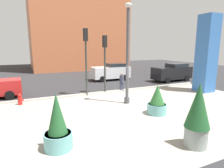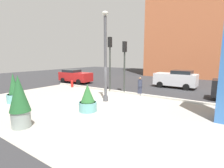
{
  "view_description": "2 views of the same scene",
  "coord_description": "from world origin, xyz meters",
  "px_view_note": "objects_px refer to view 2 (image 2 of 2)",
  "views": [
    {
      "loc": [
        -5.99,
        -10.66,
        3.69
      ],
      "look_at": [
        -0.64,
        0.98,
        1.17
      ],
      "focal_mm": 30.52,
      "sensor_mm": 36.0,
      "label": 1
    },
    {
      "loc": [
        7.22,
        -9.69,
        3.21
      ],
      "look_at": [
        -0.54,
        1.56,
        1.02
      ],
      "focal_mm": 27.05,
      "sensor_mm": 36.0,
      "label": 2
    }
  ],
  "objects_px": {
    "lamp_post": "(105,59)",
    "potted_plant_near_left": "(20,101)",
    "potted_plant_curbside": "(88,100)",
    "pedestrian_on_sidewalk": "(140,85)",
    "potted_plant_near_right": "(14,91)",
    "traffic_light_corner": "(110,56)",
    "fire_hydrant": "(72,84)",
    "traffic_light_far_side": "(125,59)",
    "car_curb_west": "(75,76)",
    "car_passing_lane": "(176,79)"
  },
  "relations": [
    {
      "from": "lamp_post",
      "to": "potted_plant_near_left",
      "type": "xyz_separation_m",
      "value": [
        -0.39,
        -5.96,
        -1.81
      ]
    },
    {
      "from": "fire_hydrant",
      "to": "pedestrian_on_sidewalk",
      "type": "bearing_deg",
      "value": 4.21
    },
    {
      "from": "traffic_light_far_side",
      "to": "car_curb_west",
      "type": "distance_m",
      "value": 8.77
    },
    {
      "from": "potted_plant_curbside",
      "to": "pedestrian_on_sidewalk",
      "type": "distance_m",
      "value": 5.66
    },
    {
      "from": "car_curb_west",
      "to": "car_passing_lane",
      "type": "height_order",
      "value": "car_passing_lane"
    },
    {
      "from": "traffic_light_far_side",
      "to": "car_curb_west",
      "type": "height_order",
      "value": "traffic_light_far_side"
    },
    {
      "from": "lamp_post",
      "to": "traffic_light_far_side",
      "type": "bearing_deg",
      "value": 94.83
    },
    {
      "from": "traffic_light_corner",
      "to": "car_curb_west",
      "type": "bearing_deg",
      "value": 163.96
    },
    {
      "from": "lamp_post",
      "to": "car_passing_lane",
      "type": "relative_size",
      "value": 1.48
    },
    {
      "from": "potted_plant_near_left",
      "to": "fire_hydrant",
      "type": "bearing_deg",
      "value": 125.25
    },
    {
      "from": "potted_plant_near_left",
      "to": "fire_hydrant",
      "type": "xyz_separation_m",
      "value": [
        -6.03,
        8.54,
        -0.88
      ]
    },
    {
      "from": "lamp_post",
      "to": "car_passing_lane",
      "type": "bearing_deg",
      "value": 72.26
    },
    {
      "from": "potted_plant_curbside",
      "to": "potted_plant_near_right",
      "type": "xyz_separation_m",
      "value": [
        -5.6,
        -1.52,
        0.15
      ]
    },
    {
      "from": "lamp_post",
      "to": "potted_plant_near_right",
      "type": "bearing_deg",
      "value": -141.8
    },
    {
      "from": "car_passing_lane",
      "to": "potted_plant_near_left",
      "type": "bearing_deg",
      "value": -102.21
    },
    {
      "from": "potted_plant_curbside",
      "to": "potted_plant_near_right",
      "type": "height_order",
      "value": "potted_plant_near_right"
    },
    {
      "from": "potted_plant_near_right",
      "to": "car_passing_lane",
      "type": "distance_m",
      "value": 14.92
    },
    {
      "from": "lamp_post",
      "to": "traffic_light_corner",
      "type": "xyz_separation_m",
      "value": [
        -1.79,
        3.09,
        0.27
      ]
    },
    {
      "from": "fire_hydrant",
      "to": "potted_plant_curbside",
      "type": "bearing_deg",
      "value": -36.03
    },
    {
      "from": "potted_plant_curbside",
      "to": "traffic_light_corner",
      "type": "xyz_separation_m",
      "value": [
        -2.31,
        5.56,
        2.62
      ]
    },
    {
      "from": "potted_plant_near_left",
      "to": "potted_plant_curbside",
      "type": "distance_m",
      "value": 3.64
    },
    {
      "from": "traffic_light_corner",
      "to": "car_curb_west",
      "type": "height_order",
      "value": "traffic_light_corner"
    },
    {
      "from": "car_passing_lane",
      "to": "pedestrian_on_sidewalk",
      "type": "relative_size",
      "value": 2.73
    },
    {
      "from": "potted_plant_near_right",
      "to": "fire_hydrant",
      "type": "relative_size",
      "value": 2.81
    },
    {
      "from": "car_curb_west",
      "to": "car_passing_lane",
      "type": "relative_size",
      "value": 1.03
    },
    {
      "from": "lamp_post",
      "to": "fire_hydrant",
      "type": "xyz_separation_m",
      "value": [
        -6.42,
        2.58,
        -2.7
      ]
    },
    {
      "from": "fire_hydrant",
      "to": "car_passing_lane",
      "type": "distance_m",
      "value": 11.06
    },
    {
      "from": "potted_plant_near_right",
      "to": "pedestrian_on_sidewalk",
      "type": "bearing_deg",
      "value": 48.45
    },
    {
      "from": "potted_plant_near_left",
      "to": "traffic_light_far_side",
      "type": "xyz_separation_m",
      "value": [
        0.13,
        9.09,
        1.79
      ]
    },
    {
      "from": "traffic_light_corner",
      "to": "car_passing_lane",
      "type": "distance_m",
      "value": 7.61
    },
    {
      "from": "potted_plant_near_left",
      "to": "pedestrian_on_sidewalk",
      "type": "bearing_deg",
      "value": 79.79
    },
    {
      "from": "potted_plant_curbside",
      "to": "fire_hydrant",
      "type": "xyz_separation_m",
      "value": [
        -6.94,
        5.05,
        -0.35
      ]
    },
    {
      "from": "lamp_post",
      "to": "potted_plant_near_right",
      "type": "relative_size",
      "value": 2.99
    },
    {
      "from": "potted_plant_near_left",
      "to": "potted_plant_curbside",
      "type": "height_order",
      "value": "potted_plant_near_left"
    },
    {
      "from": "pedestrian_on_sidewalk",
      "to": "fire_hydrant",
      "type": "bearing_deg",
      "value": -175.79
    },
    {
      "from": "lamp_post",
      "to": "potted_plant_near_right",
      "type": "distance_m",
      "value": 6.83
    },
    {
      "from": "lamp_post",
      "to": "potted_plant_curbside",
      "type": "bearing_deg",
      "value": -78.13
    },
    {
      "from": "potted_plant_near_right",
      "to": "traffic_light_far_side",
      "type": "bearing_deg",
      "value": 55.95
    },
    {
      "from": "traffic_light_corner",
      "to": "car_passing_lane",
      "type": "xyz_separation_m",
      "value": [
        4.57,
        5.6,
        -2.4
      ]
    },
    {
      "from": "potted_plant_near_right",
      "to": "traffic_light_far_side",
      "type": "distance_m",
      "value": 8.87
    },
    {
      "from": "car_curb_west",
      "to": "pedestrian_on_sidewalk",
      "type": "relative_size",
      "value": 2.81
    },
    {
      "from": "traffic_light_corner",
      "to": "pedestrian_on_sidewalk",
      "type": "height_order",
      "value": "traffic_light_corner"
    },
    {
      "from": "fire_hydrant",
      "to": "pedestrian_on_sidewalk",
      "type": "xyz_separation_m",
      "value": [
        7.67,
        0.56,
        0.49
      ]
    },
    {
      "from": "potted_plant_curbside",
      "to": "traffic_light_far_side",
      "type": "xyz_separation_m",
      "value": [
        -0.78,
        5.6,
        2.33
      ]
    },
    {
      "from": "pedestrian_on_sidewalk",
      "to": "lamp_post",
      "type": "bearing_deg",
      "value": -111.68
    },
    {
      "from": "potted_plant_curbside",
      "to": "traffic_light_corner",
      "type": "height_order",
      "value": "traffic_light_corner"
    },
    {
      "from": "potted_plant_near_left",
      "to": "pedestrian_on_sidewalk",
      "type": "relative_size",
      "value": 1.57
    },
    {
      "from": "potted_plant_near_right",
      "to": "pedestrian_on_sidewalk",
      "type": "relative_size",
      "value": 1.35
    },
    {
      "from": "potted_plant_curbside",
      "to": "pedestrian_on_sidewalk",
      "type": "xyz_separation_m",
      "value": [
        0.73,
        5.62,
        0.14
      ]
    },
    {
      "from": "traffic_light_far_side",
      "to": "fire_hydrant",
      "type": "bearing_deg",
      "value": -174.91
    }
  ]
}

